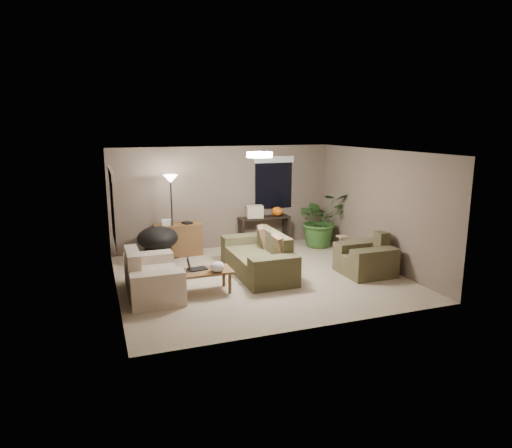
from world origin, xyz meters
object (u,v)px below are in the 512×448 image
object	(u,v)px
houseplant	(320,225)
main_sofa	(259,259)
armchair	(366,260)
console_table	(264,229)
papasan_chair	(158,242)
floor_lamp	(171,189)
cat_scratching_post	(342,248)
desk	(179,239)
loveseat	(151,278)
coffee_table	(204,274)

from	to	relation	value
houseplant	main_sofa	bearing A→B (deg)	-145.24
armchair	console_table	xyz separation A→B (m)	(-1.18, 2.78, 0.14)
papasan_chair	floor_lamp	distance (m)	1.22
houseplant	cat_scratching_post	world-z (taller)	houseplant
papasan_chair	houseplant	world-z (taller)	houseplant
floor_lamp	desk	bearing A→B (deg)	41.07
floor_lamp	cat_scratching_post	world-z (taller)	floor_lamp
main_sofa	armchair	size ratio (longest dim) A/B	2.20
console_table	floor_lamp	bearing A→B (deg)	-173.91
loveseat	houseplant	xyz separation A→B (m)	(4.43, 1.99, 0.24)
coffee_table	cat_scratching_post	bearing A→B (deg)	18.46
floor_lamp	houseplant	world-z (taller)	floor_lamp
loveseat	desk	world-z (taller)	loveseat
houseplant	console_table	bearing A→B (deg)	159.36
main_sofa	cat_scratching_post	xyz separation A→B (m)	(2.20, 0.47, -0.08)
console_table	armchair	bearing A→B (deg)	-67.08
desk	console_table	size ratio (longest dim) A/B	0.85
floor_lamp	cat_scratching_post	distance (m)	4.13
desk	console_table	world-z (taller)	same
desk	main_sofa	bearing A→B (deg)	-55.24
desk	papasan_chair	size ratio (longest dim) A/B	1.16
main_sofa	coffee_table	world-z (taller)	main_sofa
coffee_table	desk	world-z (taller)	desk
main_sofa	loveseat	bearing A→B (deg)	-168.10
console_table	floor_lamp	distance (m)	2.62
loveseat	armchair	xyz separation A→B (m)	(4.29, -0.30, 0.00)
main_sofa	floor_lamp	size ratio (longest dim) A/B	1.15
armchair	papasan_chair	xyz separation A→B (m)	(-3.89, 2.29, 0.17)
floor_lamp	coffee_table	bearing A→B (deg)	-86.67
main_sofa	loveseat	distance (m)	2.30
floor_lamp	cat_scratching_post	bearing A→B (deg)	-19.34
papasan_chair	floor_lamp	xyz separation A→B (m)	(0.38, 0.25, 1.13)
desk	houseplant	size ratio (longest dim) A/B	0.80
cat_scratching_post	armchair	bearing A→B (deg)	-97.44
armchair	console_table	size ratio (longest dim) A/B	0.77
armchair	cat_scratching_post	size ratio (longest dim) A/B	2.00
desk	coffee_table	bearing A→B (deg)	-90.30
loveseat	coffee_table	world-z (taller)	loveseat
loveseat	cat_scratching_post	world-z (taller)	loveseat
loveseat	desk	bearing A→B (deg)	68.51
main_sofa	loveseat	size ratio (longest dim) A/B	1.38
loveseat	console_table	world-z (taller)	loveseat
armchair	console_table	bearing A→B (deg)	112.92
coffee_table	console_table	distance (m)	3.49
main_sofa	papasan_chair	distance (m)	2.39
loveseat	console_table	xyz separation A→B (m)	(3.11, 2.48, 0.14)
loveseat	console_table	distance (m)	3.98
console_table	papasan_chair	world-z (taller)	papasan_chair
armchair	papasan_chair	size ratio (longest dim) A/B	1.05
houseplant	coffee_table	bearing A→B (deg)	-147.63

